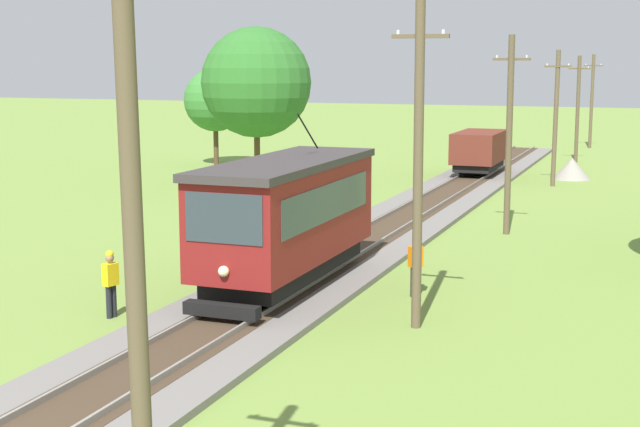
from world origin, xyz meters
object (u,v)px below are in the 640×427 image
utility_pole_far (556,117)px  tree_left_near (215,100)px  red_tram (287,216)px  utility_pole_foreground (134,258)px  utility_pole_horizon (592,100)px  track_worker (111,281)px  utility_pole_distant (578,108)px  second_worker (416,262)px  utility_pole_near_tram (418,162)px  freight_car (479,150)px  tree_left_far (256,82)px  utility_pole_mid (509,134)px  gravel_pile (572,168)px

utility_pole_far → tree_left_near: utility_pole_far is taller
red_tram → utility_pole_foreground: utility_pole_foreground is taller
utility_pole_horizon → track_worker: size_ratio=4.00×
utility_pole_distant → track_worker: (-7.62, -42.55, -2.60)m
utility_pole_distant → track_worker: bearing=-100.2°
track_worker → tree_left_near: bearing=128.1°
track_worker → second_worker: same height
tree_left_near → red_tram: bearing=-59.3°
utility_pole_foreground → tree_left_near: (-21.50, 43.71, -0.20)m
red_tram → utility_pole_near_tram: bearing=-27.6°
freight_car → tree_left_far: 13.51m
freight_car → utility_pole_far: utility_pole_far is taller
freight_car → tree_left_near: tree_left_near is taller
red_tram → utility_pole_far: bearing=80.3°
red_tram → utility_pole_far: size_ratio=1.19×
utility_pole_horizon → tree_left_near: size_ratio=1.16×
utility_pole_mid → utility_pole_distant: utility_pole_mid is taller
tree_left_near → tree_left_far: tree_left_far is taller
freight_car → utility_pole_horizon: utility_pole_horizon is taller
tree_left_near → tree_left_far: 10.29m
red_tram → utility_pole_far: (4.44, 26.10, 1.50)m
utility_pole_mid → utility_pole_horizon: utility_pole_mid is taller
red_tram → utility_pole_mid: (4.44, 11.10, 1.69)m
utility_pole_near_tram → utility_pole_far: utility_pole_near_tram is taller
freight_car → tree_left_near: size_ratio=0.85×
utility_pole_foreground → utility_pole_near_tram: utility_pole_foreground is taller
utility_pole_distant → utility_pole_foreground: bearing=-90.0°
utility_pole_near_tram → utility_pole_distant: 40.66m
gravel_pile → track_worker: (-8.26, -33.64, 0.38)m
utility_pole_distant → utility_pole_horizon: size_ratio=0.98×
utility_pole_distant → second_worker: bearing=-91.3°
freight_car → track_worker: (-3.17, -32.56, -0.57)m
utility_pole_mid → utility_pole_horizon: (-0.00, 38.41, -0.22)m
track_worker → utility_pole_distant: bearing=95.1°
utility_pole_near_tram → gravel_pile: (0.64, 31.75, -3.56)m
red_tram → utility_pole_horizon: 49.73m
utility_pole_mid → gravel_pile: utility_pole_mid is taller
second_worker → tree_left_near: bearing=-14.6°
freight_car → gravel_pile: freight_car is taller
utility_pole_horizon → utility_pole_far: bearing=-90.0°
utility_pole_foreground → utility_pole_horizon: 64.52m
utility_pole_distant → track_worker: 43.31m
gravel_pile → tree_left_near: size_ratio=0.34×
utility_pole_distant → utility_pole_near_tram: bearing=-90.0°
utility_pole_mid → tree_left_near: (-21.50, 17.60, 0.26)m
utility_pole_horizon → tree_left_far: (-14.98, -28.66, 1.82)m
red_tram → utility_pole_far: 26.52m
tree_left_far → gravel_pile: bearing=28.8°
utility_pole_far → tree_left_near: (-21.50, 2.60, 0.45)m
utility_pole_foreground → freight_car: bearing=95.9°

